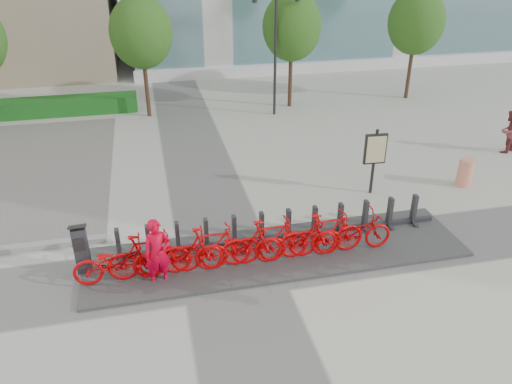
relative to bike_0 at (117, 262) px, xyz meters
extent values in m
plane|color=beige|center=(2.60, 0.05, -0.60)|extent=(120.00, 120.00, 0.00)
cube|color=#133F14|center=(-2.40, 13.25, -0.25)|extent=(6.00, 1.20, 0.70)
cylinder|color=#3C271A|center=(1.10, 12.05, 0.90)|extent=(0.18, 0.18, 3.00)
ellipsoid|color=#1C4217|center=(1.10, 12.05, 3.00)|extent=(2.60, 2.60, 2.99)
cylinder|color=#3C271A|center=(7.60, 12.05, 0.90)|extent=(0.18, 0.18, 3.00)
ellipsoid|color=#1C4217|center=(7.60, 12.05, 3.00)|extent=(2.60, 2.60, 2.99)
cylinder|color=#3C271A|center=(13.60, 12.05, 0.90)|extent=(0.18, 0.18, 3.00)
ellipsoid|color=#1C4217|center=(13.60, 12.05, 3.00)|extent=(2.60, 2.60, 2.99)
cylinder|color=black|center=(6.60, 11.05, 1.90)|extent=(0.12, 0.12, 5.00)
cylinder|color=black|center=(5.70, 11.05, 4.25)|extent=(0.20, 0.20, 0.18)
cube|color=#3F3F3F|center=(3.90, 0.35, -0.56)|extent=(9.60, 2.40, 0.08)
imported|color=#C50305|center=(0.00, 0.00, 0.00)|extent=(1.99, 0.69, 1.05)
imported|color=#C50305|center=(0.72, 0.00, 0.06)|extent=(1.93, 0.55, 1.16)
imported|color=#C50305|center=(1.44, 0.00, 0.00)|extent=(1.99, 0.69, 1.05)
imported|color=#C50305|center=(2.16, 0.00, 0.06)|extent=(1.93, 0.55, 1.16)
imported|color=#C50305|center=(2.88, 0.00, 0.00)|extent=(1.99, 0.69, 1.05)
imported|color=#C50305|center=(3.60, 0.00, 0.06)|extent=(1.93, 0.55, 1.16)
imported|color=#C50305|center=(4.32, 0.00, 0.00)|extent=(1.99, 0.69, 1.05)
imported|color=#C50305|center=(5.04, 0.00, 0.06)|extent=(1.93, 0.55, 1.16)
imported|color=#C50305|center=(5.76, 0.00, 0.00)|extent=(1.99, 0.69, 1.05)
cube|color=#2D2D31|center=(-0.82, 0.59, 0.07)|extent=(0.35, 0.31, 1.19)
cube|color=black|center=(-0.82, 0.59, 0.70)|extent=(0.42, 0.36, 0.15)
cube|color=black|center=(-0.82, 0.44, 0.30)|extent=(0.24, 0.04, 0.33)
imported|color=red|center=(0.92, -0.21, 0.24)|extent=(0.67, 0.50, 1.68)
imported|color=brown|center=(13.87, 4.95, 0.19)|extent=(0.97, 0.89, 1.60)
cylinder|color=#FF4006|center=(10.76, 2.79, -0.15)|extent=(0.59, 0.59, 0.92)
cylinder|color=black|center=(7.62, 2.97, 0.45)|extent=(0.10, 0.10, 2.10)
cube|color=black|center=(7.62, 2.97, 0.88)|extent=(0.69, 0.13, 0.95)
cube|color=#D2BE87|center=(7.62, 2.92, 0.88)|extent=(0.59, 0.05, 0.84)
camera|label=1|loc=(1.02, -9.81, 6.66)|focal=35.00mm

